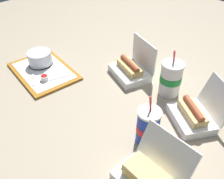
# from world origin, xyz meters

# --- Properties ---
(ground_plane) EXTENTS (3.20, 3.20, 0.00)m
(ground_plane) POSITION_xyz_m (0.00, 0.00, 0.00)
(ground_plane) COLOR gray
(food_tray) EXTENTS (0.39, 0.29, 0.01)m
(food_tray) POSITION_xyz_m (0.41, 0.12, 0.01)
(food_tray) COLOR #A56619
(food_tray) RESTS_ON ground_plane
(cake_container) EXTENTS (0.13, 0.13, 0.07)m
(cake_container) POSITION_xyz_m (0.47, 0.10, 0.05)
(cake_container) COLOR black
(cake_container) RESTS_ON food_tray
(ketchup_cup) EXTENTS (0.04, 0.04, 0.02)m
(ketchup_cup) POSITION_xyz_m (0.33, 0.16, 0.03)
(ketchup_cup) COLOR white
(ketchup_cup) RESTS_ON food_tray
(napkin_stack) EXTENTS (0.12, 0.12, 0.00)m
(napkin_stack) POSITION_xyz_m (0.34, 0.09, 0.02)
(napkin_stack) COLOR white
(napkin_stack) RESTS_ON food_tray
(plastic_fork) EXTENTS (0.10, 0.06, 0.00)m
(plastic_fork) POSITION_xyz_m (0.37, 0.20, 0.02)
(plastic_fork) COLOR white
(plastic_fork) RESTS_ON food_tray
(clamshell_hotdog_corner) EXTENTS (0.26, 0.26, 0.18)m
(clamshell_hotdog_corner) POSITION_xyz_m (-0.33, -0.15, 0.04)
(clamshell_hotdog_corner) COLOR white
(clamshell_hotdog_corner) RESTS_ON ground_plane
(clamshell_sandwich_back) EXTENTS (0.20, 0.19, 0.16)m
(clamshell_sandwich_back) POSITION_xyz_m (-0.39, 0.20, 0.04)
(clamshell_sandwich_back) COLOR white
(clamshell_sandwich_back) RESTS_ON ground_plane
(clamshell_hotdog_right) EXTENTS (0.24, 0.21, 0.19)m
(clamshell_hotdog_right) POSITION_xyz_m (0.07, -0.20, 0.04)
(clamshell_hotdog_right) COLOR white
(clamshell_hotdog_right) RESTS_ON ground_plane
(soda_cup_back) EXTENTS (0.09, 0.09, 0.21)m
(soda_cup_back) POSITION_xyz_m (-0.26, 0.06, 0.07)
(soda_cup_back) COLOR #1938B7
(soda_cup_back) RESTS_ON ground_plane
(soda_cup_right) EXTENTS (0.10, 0.10, 0.22)m
(soda_cup_right) POSITION_xyz_m (-0.14, -0.23, 0.08)
(soda_cup_right) COLOR white
(soda_cup_right) RESTS_ON ground_plane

